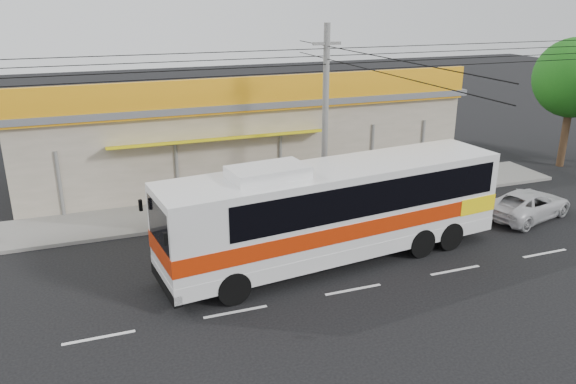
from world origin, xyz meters
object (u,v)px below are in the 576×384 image
object	(u,v)px
motorbike_red	(196,203)
utility_pole	(327,59)
white_car	(528,204)
coach_bus	(341,205)

from	to	relation	value
motorbike_red	utility_pole	world-z (taller)	utility_pole
white_car	utility_pole	distance (m)	10.76
coach_bus	motorbike_red	distance (m)	7.45
coach_bus	white_car	world-z (taller)	coach_bus
motorbike_red	utility_pole	size ratio (longest dim) A/B	0.05
coach_bus	utility_pole	size ratio (longest dim) A/B	0.38
coach_bus	white_car	size ratio (longest dim) A/B	2.97
coach_bus	utility_pole	xyz separation A→B (m)	(1.35, 4.57, 4.61)
white_car	utility_pole	size ratio (longest dim) A/B	0.13
utility_pole	white_car	bearing A→B (deg)	-24.51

